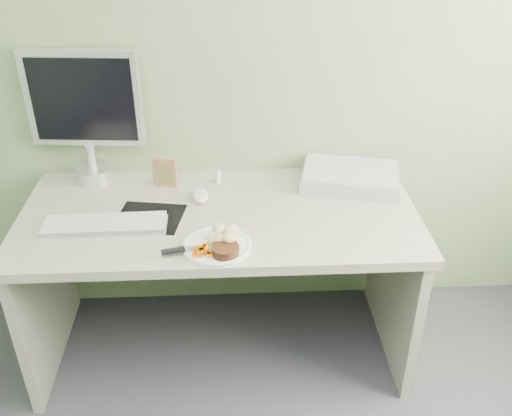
{
  "coord_description": "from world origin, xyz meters",
  "views": [
    {
      "loc": [
        0.05,
        -0.34,
        1.92
      ],
      "look_at": [
        0.14,
        1.5,
        0.82
      ],
      "focal_mm": 40.0,
      "sensor_mm": 36.0,
      "label": 1
    }
  ],
  "objects_px": {
    "monitor": "(85,110)",
    "scanner": "(350,178)",
    "plate": "(217,246)",
    "desk": "(220,250)"
  },
  "relations": [
    {
      "from": "monitor",
      "to": "scanner",
      "type": "bearing_deg",
      "value": -0.74
    },
    {
      "from": "plate",
      "to": "scanner",
      "type": "distance_m",
      "value": 0.74
    },
    {
      "from": "plate",
      "to": "monitor",
      "type": "bearing_deg",
      "value": 133.97
    },
    {
      "from": "monitor",
      "to": "plate",
      "type": "bearing_deg",
      "value": -41.33
    },
    {
      "from": "scanner",
      "to": "plate",
      "type": "bearing_deg",
      "value": -128.22
    },
    {
      "from": "desk",
      "to": "monitor",
      "type": "xyz_separation_m",
      "value": [
        -0.55,
        0.32,
        0.51
      ]
    },
    {
      "from": "scanner",
      "to": "monitor",
      "type": "xyz_separation_m",
      "value": [
        -1.12,
        0.11,
        0.29
      ]
    },
    {
      "from": "scanner",
      "to": "monitor",
      "type": "relative_size",
      "value": 0.72
    },
    {
      "from": "plate",
      "to": "scanner",
      "type": "bearing_deg",
      "value": 38.49
    },
    {
      "from": "desk",
      "to": "plate",
      "type": "relative_size",
      "value": 6.34
    }
  ]
}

